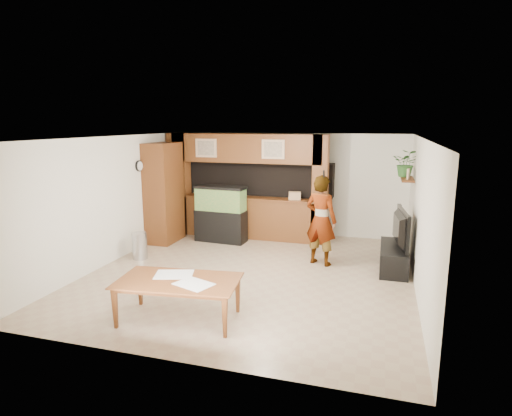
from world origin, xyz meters
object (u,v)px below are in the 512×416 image
(pantry_cabinet, at_px, (164,193))
(television, at_px, (396,228))
(person, at_px, (321,220))
(dining_table, at_px, (178,301))
(aquarium, at_px, (221,215))

(pantry_cabinet, bearing_deg, television, -6.05)
(person, distance_m, dining_table, 3.62)
(pantry_cabinet, distance_m, aquarium, 1.47)
(aquarium, bearing_deg, person, -17.50)
(person, height_order, dining_table, person)
(pantry_cabinet, height_order, person, pantry_cabinet)
(aquarium, xyz_separation_m, person, (2.57, -1.02, 0.25))
(television, relative_size, dining_table, 0.72)
(dining_table, bearing_deg, person, 56.28)
(pantry_cabinet, xyz_separation_m, television, (5.35, -0.57, -0.36))
(pantry_cabinet, relative_size, person, 1.30)
(television, bearing_deg, pantry_cabinet, 77.45)
(pantry_cabinet, xyz_separation_m, aquarium, (1.33, 0.36, -0.53))
(aquarium, distance_m, television, 4.13)
(pantry_cabinet, xyz_separation_m, dining_table, (2.27, -3.84, -0.89))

